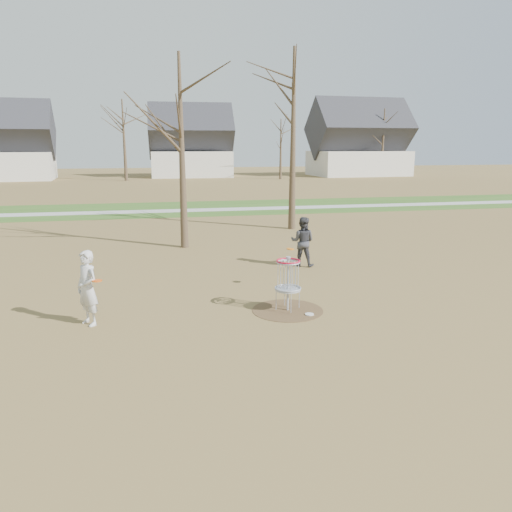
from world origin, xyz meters
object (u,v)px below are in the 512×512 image
Objects in this scene: disc_grounded at (309,314)px; player_standing at (87,288)px; player_throwing at (303,242)px; disc_golf_basket at (288,275)px.

player_standing is at bearing 175.34° from disc_grounded.
disc_golf_basket is (-1.74, -4.47, 0.07)m from player_throwing.
player_standing is 1.03× the size of player_throwing.
disc_golf_basket is (-0.43, 0.45, 0.89)m from disc_grounded.
disc_grounded is (-1.31, -4.92, -0.83)m from player_throwing.
disc_golf_basket is at bearing 51.48° from player_standing.
disc_grounded is 0.16× the size of disc_golf_basket.
player_throwing is at bearing 85.84° from player_standing.
disc_golf_basket is (4.76, 0.02, 0.04)m from player_standing.
disc_grounded is at bearing 102.13° from player_throwing.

